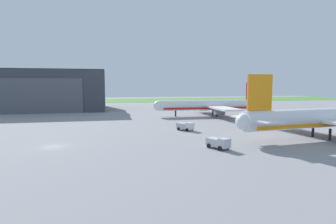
{
  "coord_description": "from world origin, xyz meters",
  "views": [
    {
      "loc": [
        10.35,
        -56.53,
        11.92
      ],
      "look_at": [
        27.37,
        19.52,
        4.36
      ],
      "focal_mm": 29.56,
      "sensor_mm": 36.0,
      "label": 1
    }
  ],
  "objects_px": {
    "pushback_tractor": "(186,126)",
    "airliner_near_right": "(328,118)",
    "maintenance_hangar": "(22,90)",
    "airliner_far_left": "(211,105)",
    "fuel_bowser": "(219,143)"
  },
  "relations": [
    {
      "from": "airliner_near_right",
      "to": "pushback_tractor",
      "type": "relative_size",
      "value": 9.84
    },
    {
      "from": "maintenance_hangar",
      "to": "airliner_near_right",
      "type": "distance_m",
      "value": 127.43
    },
    {
      "from": "pushback_tractor",
      "to": "airliner_near_right",
      "type": "bearing_deg",
      "value": -30.84
    },
    {
      "from": "airliner_near_right",
      "to": "pushback_tractor",
      "type": "distance_m",
      "value": 33.38
    },
    {
      "from": "airliner_far_left",
      "to": "maintenance_hangar",
      "type": "bearing_deg",
      "value": 151.59
    },
    {
      "from": "airliner_near_right",
      "to": "maintenance_hangar",
      "type": "bearing_deg",
      "value": 133.87
    },
    {
      "from": "airliner_far_left",
      "to": "pushback_tractor",
      "type": "distance_m",
      "value": 37.52
    },
    {
      "from": "maintenance_hangar",
      "to": "airliner_far_left",
      "type": "height_order",
      "value": "maintenance_hangar"
    },
    {
      "from": "airliner_far_left",
      "to": "pushback_tractor",
      "type": "height_order",
      "value": "airliner_far_left"
    },
    {
      "from": "maintenance_hangar",
      "to": "pushback_tractor",
      "type": "bearing_deg",
      "value": -51.38
    },
    {
      "from": "airliner_near_right",
      "to": "airliner_far_left",
      "type": "bearing_deg",
      "value": 100.34
    },
    {
      "from": "maintenance_hangar",
      "to": "fuel_bowser",
      "type": "height_order",
      "value": "maintenance_hangar"
    },
    {
      "from": "airliner_far_left",
      "to": "airliner_near_right",
      "type": "bearing_deg",
      "value": -79.66
    },
    {
      "from": "maintenance_hangar",
      "to": "airliner_near_right",
      "type": "relative_size",
      "value": 1.61
    },
    {
      "from": "maintenance_hangar",
      "to": "pushback_tractor",
      "type": "height_order",
      "value": "maintenance_hangar"
    }
  ]
}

